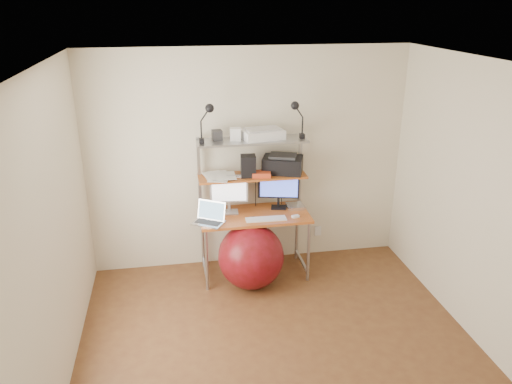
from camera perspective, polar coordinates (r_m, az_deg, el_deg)
The scene contains 20 objects.
room at distance 3.99m, azimuth 3.32°, elevation -4.06°, with size 3.60×3.60×3.60m.
computer_desk at distance 5.46m, azimuth -0.31°, elevation -0.21°, with size 1.20×0.60×1.57m.
wall_outlet at distance 6.16m, azimuth 7.09°, elevation -4.44°, with size 0.08×0.01×0.12m, color white.
monitor_silver at distance 5.46m, azimuth -3.11°, elevation 0.07°, with size 0.42×0.16×0.46m.
monitor_black at distance 5.58m, azimuth 2.60°, elevation 0.44°, with size 0.46×0.17×0.47m.
laptop at distance 5.31m, azimuth -5.28°, elevation -2.96°, with size 0.40×0.38×0.28m.
keyboard at distance 5.36m, azimuth 1.15°, elevation -3.10°, with size 0.44×0.12×0.01m, color white.
mouse at distance 5.42m, azimuth 4.54°, elevation -2.80°, with size 0.08×0.05×0.02m, color white.
mac_mini at distance 5.67m, azimuth 4.50°, elevation -1.61°, with size 0.19×0.19×0.04m, color silver.
phone at distance 5.35m, azimuth -0.22°, elevation -3.15°, with size 0.07×0.12×0.01m, color black.
printer at distance 5.52m, azimuth 3.07°, elevation 3.20°, with size 0.50×0.42×0.21m.
nas_cube at distance 5.39m, azimuth -0.90°, elevation 2.99°, with size 0.16×0.16×0.23m, color black.
red_box at distance 5.40m, azimuth 0.61°, elevation 2.05°, with size 0.20×0.13×0.06m, color #CA4120.
scanner at distance 5.37m, azimuth 0.75°, elevation 6.69°, with size 0.47×0.35×0.11m.
box_white at distance 5.31m, azimuth -2.38°, elevation 6.63°, with size 0.11×0.09×0.13m, color white.
box_grey at distance 5.33m, azimuth -4.48°, elevation 6.50°, with size 0.10×0.10×0.10m, color #2C2C2E.
clip_lamp_left at distance 5.16m, azimuth -5.53°, elevation 8.79°, with size 0.16×0.09×0.41m.
clip_lamp_right at distance 5.33m, azimuth 4.65°, elevation 9.15°, with size 0.16×0.09×0.40m.
exercise_ball at distance 5.42m, azimuth -0.58°, elevation -7.36°, with size 0.71×0.71×0.71m, color maroon.
paper_stack at distance 5.41m, azimuth -4.30°, elevation 1.84°, with size 0.37×0.40×0.02m.
Camera 1 is at (-0.85, -3.51, 2.96)m, focal length 35.00 mm.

